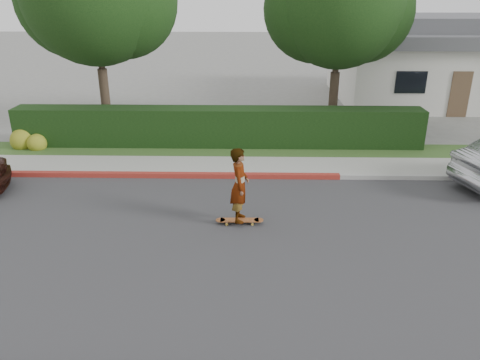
{
  "coord_description": "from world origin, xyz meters",
  "views": [
    {
      "loc": [
        -1.83,
        -9.55,
        5.48
      ],
      "look_at": [
        -2.06,
        1.47,
        1.0
      ],
      "focal_mm": 35.0,
      "sensor_mm": 36.0,
      "label": 1
    }
  ],
  "objects": [
    {
      "name": "sidewalk_far",
      "position": [
        0.0,
        5.0,
        0.06
      ],
      "size": [
        60.0,
        1.6,
        0.12
      ],
      "primitive_type": "cube",
      "color": "gray",
      "rests_on": "ground"
    },
    {
      "name": "house",
      "position": [
        8.0,
        16.0,
        2.1
      ],
      "size": [
        10.6,
        8.6,
        4.3
      ],
      "color": "beige",
      "rests_on": "ground"
    },
    {
      "name": "ground",
      "position": [
        0.0,
        0.0,
        0.0
      ],
      "size": [
        120.0,
        120.0,
        0.0
      ],
      "primitive_type": "plane",
      "color": "slate",
      "rests_on": "ground"
    },
    {
      "name": "curb_red_section",
      "position": [
        -5.0,
        4.1,
        0.08
      ],
      "size": [
        12.0,
        0.21,
        0.15
      ],
      "primitive_type": "cube",
      "color": "maroon",
      "rests_on": "ground"
    },
    {
      "name": "skateboard",
      "position": [
        -2.06,
        0.97,
        0.11
      ],
      "size": [
        1.21,
        0.26,
        0.11
      ],
      "rotation": [
        0.0,
        0.0,
        0.02
      ],
      "color": "gold",
      "rests_on": "ground"
    },
    {
      "name": "planting_strip",
      "position": [
        0.0,
        6.6,
        0.05
      ],
      "size": [
        60.0,
        1.6,
        0.1
      ],
      "primitive_type": "cube",
      "color": "#2D4C1E",
      "rests_on": "ground"
    },
    {
      "name": "flowering_shrub",
      "position": [
        -10.01,
        6.74,
        0.33
      ],
      "size": [
        1.4,
        1.0,
        0.9
      ],
      "color": "#2D4C19",
      "rests_on": "ground"
    },
    {
      "name": "skateboarder",
      "position": [
        -2.06,
        0.97,
        1.07
      ],
      "size": [
        0.48,
        0.71,
        1.89
      ],
      "primitive_type": "imported",
      "rotation": [
        0.0,
        0.0,
        1.53
      ],
      "color": "white",
      "rests_on": "skateboard"
    },
    {
      "name": "hedge",
      "position": [
        -3.0,
        7.2,
        0.75
      ],
      "size": [
        15.0,
        1.0,
        1.5
      ],
      "primitive_type": "cube",
      "color": "black",
      "rests_on": "ground"
    },
    {
      "name": "road",
      "position": [
        0.0,
        0.0,
        0.01
      ],
      "size": [
        60.0,
        8.0,
        0.01
      ],
      "primitive_type": "cube",
      "color": "#2D2D30",
      "rests_on": "ground"
    },
    {
      "name": "tree_center",
      "position": [
        1.49,
        9.19,
        4.9
      ],
      "size": [
        5.66,
        4.84,
        7.44
      ],
      "color": "#33261C",
      "rests_on": "ground"
    },
    {
      "name": "curb_far",
      "position": [
        0.0,
        4.1,
        0.07
      ],
      "size": [
        60.0,
        0.2,
        0.15
      ],
      "primitive_type": "cube",
      "color": "#9E9E99",
      "rests_on": "ground"
    }
  ]
}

